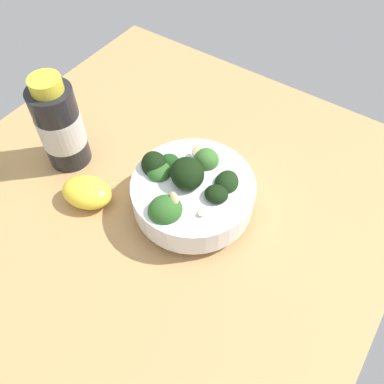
% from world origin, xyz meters
% --- Properties ---
extents(ground_plane, '(0.66, 0.66, 0.04)m').
position_xyz_m(ground_plane, '(0.00, 0.00, -0.02)').
color(ground_plane, tan).
extents(bowl_of_broccoli, '(0.17, 0.17, 0.09)m').
position_xyz_m(bowl_of_broccoli, '(-0.00, -0.05, 0.04)').
color(bowl_of_broccoli, white).
rests_on(bowl_of_broccoli, ground_plane).
extents(lemon_wedge, '(0.07, 0.09, 0.04)m').
position_xyz_m(lemon_wedge, '(-0.08, 0.08, 0.02)').
color(lemon_wedge, yellow).
rests_on(lemon_wedge, ground_plane).
extents(bottle_short, '(0.07, 0.07, 0.15)m').
position_xyz_m(bottle_short, '(-0.03, 0.17, 0.07)').
color(bottle_short, black).
rests_on(bottle_short, ground_plane).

